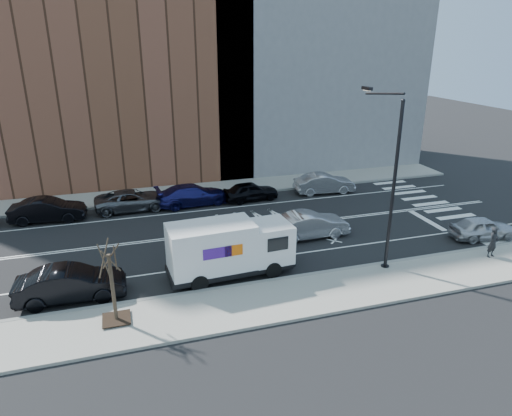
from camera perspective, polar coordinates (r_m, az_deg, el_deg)
ground at (r=29.54m, az=-3.63°, el=-2.99°), size 120.00×120.00×0.00m
sidewalk_near at (r=21.99m, az=1.88°, el=-11.56°), size 44.00×3.60×0.15m
sidewalk_far at (r=37.59m, az=-6.79°, el=2.24°), size 44.00×3.60×0.15m
curb_near at (r=23.45m, az=0.44°, el=-9.32°), size 44.00×0.25×0.17m
curb_far at (r=35.91m, az=-6.26°, el=1.40°), size 44.00×0.25×0.17m
crosswalk at (r=36.40m, az=21.66°, el=0.15°), size 3.00×14.00×0.01m
road_markings at (r=29.54m, az=-3.63°, el=-2.98°), size 40.00×8.60×0.01m
bldg_brick at (r=42.06m, az=-20.64°, el=18.23°), size 26.00×10.00×22.00m
bldg_concrete at (r=45.78m, az=6.82°, el=21.90°), size 20.00×10.00×26.00m
streetlight at (r=24.43m, az=16.32°, el=3.82°), size 0.44×4.02×9.34m
street_tree at (r=20.76m, az=-17.39°, el=-10.27°), size 1.20×1.20×3.75m
fedex_van at (r=23.68m, az=-3.36°, el=-4.99°), size 6.67×2.63×2.99m
far_parked_b at (r=34.02m, az=-24.59°, el=-0.22°), size 4.99×2.06×1.61m
far_parked_c at (r=34.21m, az=-15.21°, el=0.95°), size 5.32×2.55×1.46m
far_parked_d at (r=34.33m, az=-7.95°, el=1.65°), size 5.57×2.69×1.56m
far_parked_e at (r=35.01m, az=-0.68°, el=2.11°), size 4.36×2.05×1.44m
far_parked_f at (r=37.10m, az=8.53°, el=3.06°), size 4.92×2.03×1.58m
driving_sedan at (r=28.63m, az=6.70°, el=-2.11°), size 5.02×1.93×1.63m
near_parked_rear_a at (r=23.55m, az=-22.14°, el=-8.78°), size 5.03×1.84×1.65m
near_parked_front at (r=31.61m, az=26.51°, el=-2.24°), size 4.25×2.11×1.39m
pedestrian at (r=28.79m, az=27.53°, el=-3.81°), size 0.72×0.55×1.77m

